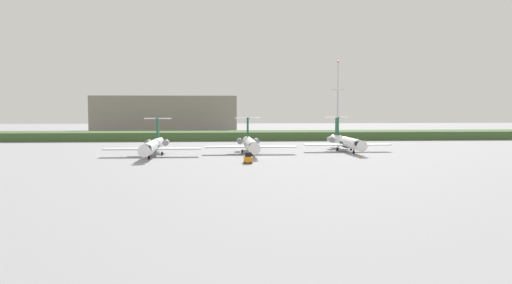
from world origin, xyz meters
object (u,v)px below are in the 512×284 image
at_px(regional_jet_second, 250,144).
at_px(antenna_mast, 338,109).
at_px(regional_jet_third, 346,142).
at_px(regional_jet_nearest, 153,146).
at_px(safety_cone_front_marker, 361,157).
at_px(baggage_tug, 248,158).

relative_size(regional_jet_second, antenna_mast, 1.15).
height_order(regional_jet_third, antenna_mast, antenna_mast).
height_order(regional_jet_nearest, antenna_mast, antenna_mast).
relative_size(regional_jet_third, safety_cone_front_marker, 56.36).
relative_size(regional_jet_nearest, safety_cone_front_marker, 56.36).
height_order(regional_jet_third, baggage_tug, regional_jet_third).
relative_size(regional_jet_second, baggage_tug, 9.69).
xyz_separation_m(regional_jet_third, antenna_mast, (5.16, 31.79, 8.55)).
bearing_deg(baggage_tug, antenna_mast, 61.21).
distance_m(regional_jet_nearest, regional_jet_third, 50.72).
bearing_deg(regional_jet_second, antenna_mast, 50.34).
bearing_deg(regional_jet_nearest, antenna_mast, 37.79).
xyz_separation_m(regional_jet_third, safety_cone_front_marker, (-1.48, -19.70, -2.26)).
height_order(regional_jet_nearest, baggage_tug, regional_jet_nearest).
distance_m(regional_jet_third, safety_cone_front_marker, 19.89).
bearing_deg(antenna_mast, regional_jet_nearest, -142.21).
height_order(antenna_mast, safety_cone_front_marker, antenna_mast).
bearing_deg(regional_jet_nearest, regional_jet_third, 12.13).
xyz_separation_m(regional_jet_nearest, baggage_tug, (21.70, -17.67, -1.53)).
distance_m(antenna_mast, safety_cone_front_marker, 53.03).
distance_m(regional_jet_third, antenna_mast, 33.32).
bearing_deg(regional_jet_nearest, safety_cone_front_marker, -10.64).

